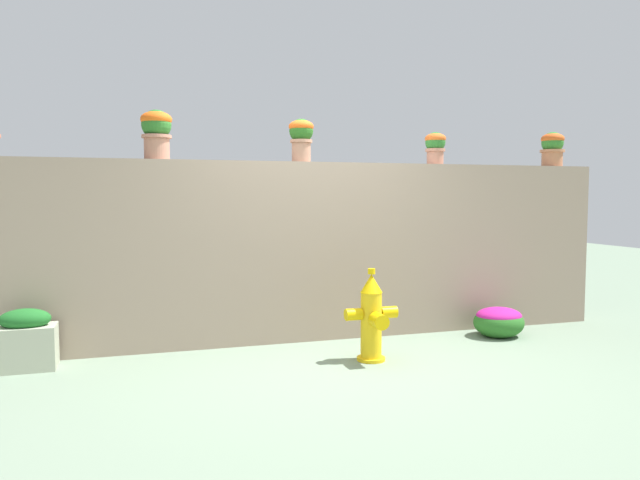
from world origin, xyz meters
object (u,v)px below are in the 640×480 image
(potted_plant_4, at_px, (552,147))
(potted_plant_1, at_px, (156,130))
(potted_plant_3, at_px, (435,145))
(planter_box, at_px, (26,340))
(potted_plant_2, at_px, (301,135))
(flower_bush_left, at_px, (499,321))
(fire_hydrant, at_px, (372,319))

(potted_plant_4, bearing_deg, potted_plant_1, -179.73)
(potted_plant_3, distance_m, planter_box, 4.46)
(potted_plant_2, distance_m, flower_bush_left, 2.83)
(flower_bush_left, height_order, planter_box, planter_box)
(potted_plant_4, height_order, fire_hydrant, potted_plant_4)
(fire_hydrant, bearing_deg, potted_plant_1, 151.06)
(potted_plant_3, xyz_separation_m, flower_bush_left, (0.48, -0.55, -1.86))
(potted_plant_3, height_order, potted_plant_4, potted_plant_4)
(potted_plant_2, relative_size, planter_box, 0.83)
(potted_plant_1, bearing_deg, planter_box, -161.40)
(potted_plant_2, bearing_deg, fire_hydrant, -68.10)
(potted_plant_2, height_order, potted_plant_3, potted_plant_2)
(fire_hydrant, height_order, planter_box, fire_hydrant)
(potted_plant_2, xyz_separation_m, fire_hydrant, (0.39, -0.96, -1.70))
(flower_bush_left, bearing_deg, potted_plant_2, 166.46)
(potted_plant_4, relative_size, flower_bush_left, 0.75)
(fire_hydrant, xyz_separation_m, flower_bush_left, (1.63, 0.47, -0.21))
(potted_plant_1, bearing_deg, potted_plant_3, 0.67)
(potted_plant_2, xyz_separation_m, flower_bush_left, (2.02, -0.49, -1.92))
(potted_plant_1, height_order, potted_plant_2, potted_plant_1)
(potted_plant_3, xyz_separation_m, potted_plant_4, (1.52, -0.01, 0.02))
(flower_bush_left, bearing_deg, potted_plant_1, 171.41)
(potted_plant_1, relative_size, potted_plant_3, 1.32)
(planter_box, bearing_deg, potted_plant_4, 4.08)
(potted_plant_1, xyz_separation_m, fire_hydrant, (1.79, -0.99, -1.72))
(potted_plant_2, distance_m, fire_hydrant, 1.99)
(potted_plant_1, relative_size, potted_plant_4, 1.16)
(potted_plant_4, height_order, flower_bush_left, potted_plant_4)
(potted_plant_2, distance_m, potted_plant_3, 1.54)
(potted_plant_1, distance_m, potted_plant_3, 2.95)
(fire_hydrant, height_order, flower_bush_left, fire_hydrant)
(potted_plant_1, bearing_deg, flower_bush_left, -8.59)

